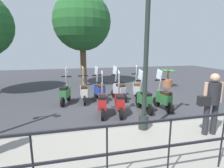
# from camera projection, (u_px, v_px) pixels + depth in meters

# --- Properties ---
(ground_plane) EXTENTS (28.00, 28.00, 0.00)m
(ground_plane) POSITION_uv_depth(u_px,v_px,m) (125.00, 106.00, 7.20)
(ground_plane) COLOR #38383D
(promenade_walkway) EXTENTS (2.20, 20.00, 0.15)m
(promenade_walkway) POSITION_uv_depth(u_px,v_px,m) (164.00, 144.00, 4.18)
(promenade_walkway) COLOR gray
(promenade_walkway) RESTS_ON ground_plane
(fence_railing) EXTENTS (0.04, 16.03, 1.07)m
(fence_railing) POSITION_uv_depth(u_px,v_px,m) (198.00, 134.00, 3.02)
(fence_railing) COLOR black
(fence_railing) RESTS_ON promenade_walkway
(lamp_post_near) EXTENTS (0.26, 0.90, 4.54)m
(lamp_post_near) POSITION_uv_depth(u_px,v_px,m) (146.00, 55.00, 4.43)
(lamp_post_near) COLOR #232D28
(lamp_post_near) RESTS_ON promenade_walkway
(pedestrian_with_bag) EXTENTS (0.36, 0.66, 1.59)m
(pedestrian_with_bag) POSITION_uv_depth(u_px,v_px,m) (212.00, 100.00, 4.34)
(pedestrian_with_bag) COLOR #28282D
(pedestrian_with_bag) RESTS_ON promenade_walkway
(tree_distant) EXTENTS (3.40, 3.40, 5.56)m
(tree_distant) POSITION_uv_depth(u_px,v_px,m) (82.00, 22.00, 10.28)
(tree_distant) COLOR brown
(tree_distant) RESTS_ON ground_plane
(potted_palm) EXTENTS (1.06, 0.66, 1.05)m
(potted_palm) POSITION_uv_depth(u_px,v_px,m) (168.00, 80.00, 10.65)
(potted_palm) COLOR #9E5B3D
(potted_palm) RESTS_ON ground_plane
(scooter_near_0) EXTENTS (1.23, 0.44, 1.54)m
(scooter_near_0) POSITION_uv_depth(u_px,v_px,m) (163.00, 98.00, 6.62)
(scooter_near_0) COLOR black
(scooter_near_0) RESTS_ON ground_plane
(scooter_near_1) EXTENTS (1.23, 0.44, 1.54)m
(scooter_near_1) POSITION_uv_depth(u_px,v_px,m) (144.00, 99.00, 6.50)
(scooter_near_1) COLOR black
(scooter_near_1) RESTS_ON ground_plane
(scooter_near_2) EXTENTS (1.23, 0.46, 1.54)m
(scooter_near_2) POSITION_uv_depth(u_px,v_px,m) (120.00, 102.00, 6.14)
(scooter_near_2) COLOR black
(scooter_near_2) RESTS_ON ground_plane
(scooter_near_3) EXTENTS (1.22, 0.48, 1.54)m
(scooter_near_3) POSITION_uv_depth(u_px,v_px,m) (102.00, 102.00, 6.08)
(scooter_near_3) COLOR black
(scooter_near_3) RESTS_ON ground_plane
(scooter_far_0) EXTENTS (1.20, 0.54, 1.54)m
(scooter_far_0) POSITION_uv_depth(u_px,v_px,m) (136.00, 89.00, 8.12)
(scooter_far_0) COLOR black
(scooter_far_0) RESTS_ON ground_plane
(scooter_far_1) EXTENTS (1.20, 0.54, 1.54)m
(scooter_far_1) POSITION_uv_depth(u_px,v_px,m) (119.00, 90.00, 7.91)
(scooter_far_1) COLOR black
(scooter_far_1) RESTS_ON ground_plane
(scooter_far_2) EXTENTS (1.22, 0.50, 1.54)m
(scooter_far_2) POSITION_uv_depth(u_px,v_px,m) (99.00, 90.00, 7.76)
(scooter_far_2) COLOR black
(scooter_far_2) RESTS_ON ground_plane
(scooter_far_3) EXTENTS (1.23, 0.44, 1.54)m
(scooter_far_3) POSITION_uv_depth(u_px,v_px,m) (84.00, 92.00, 7.57)
(scooter_far_3) COLOR black
(scooter_far_3) RESTS_ON ground_plane
(scooter_far_4) EXTENTS (1.21, 0.53, 1.54)m
(scooter_far_4) POSITION_uv_depth(u_px,v_px,m) (65.00, 93.00, 7.38)
(scooter_far_4) COLOR black
(scooter_far_4) RESTS_ON ground_plane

